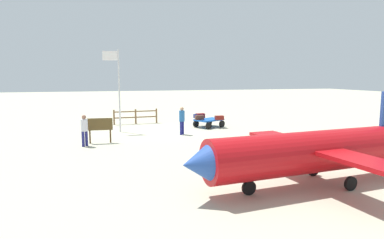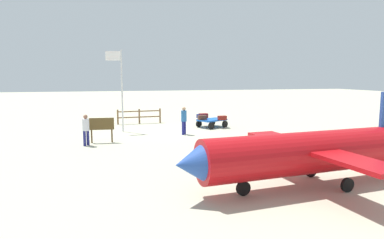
{
  "view_description": "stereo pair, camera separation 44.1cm",
  "coord_description": "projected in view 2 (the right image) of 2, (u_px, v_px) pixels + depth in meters",
  "views": [
    {
      "loc": [
        3.8,
        20.96,
        3.48
      ],
      "look_at": [
        -0.46,
        6.0,
        1.46
      ],
      "focal_mm": 31.1,
      "sensor_mm": 36.0,
      "label": 1
    },
    {
      "loc": [
        3.37,
        21.07,
        3.48
      ],
      "look_at": [
        -0.46,
        6.0,
        1.46
      ],
      "focal_mm": 31.1,
      "sensor_mm": 36.0,
      "label": 2
    }
  ],
  "objects": [
    {
      "name": "signboard",
      "position": [
        102.0,
        126.0,
        17.47
      ],
      "size": [
        1.3,
        0.16,
        1.32
      ],
      "color": "#4C3319",
      "rests_on": "ground"
    },
    {
      "name": "worker_trailing",
      "position": [
        86.0,
        128.0,
        16.68
      ],
      "size": [
        0.48,
        0.48,
        1.59
      ],
      "color": "navy",
      "rests_on": "ground"
    },
    {
      "name": "wooden_fence",
      "position": [
        139.0,
        115.0,
        24.6
      ],
      "size": [
        3.25,
        0.29,
        1.09
      ],
      "color": "brown",
      "rests_on": "ground"
    },
    {
      "name": "suitcase_olive",
      "position": [
        200.0,
        116.0,
        23.41
      ],
      "size": [
        0.52,
        0.39,
        0.27
      ],
      "color": "navy",
      "rests_on": "luggage_cart"
    },
    {
      "name": "suitcase_grey",
      "position": [
        203.0,
        116.0,
        23.45
      ],
      "size": [
        0.64,
        0.45,
        0.32
      ],
      "color": "maroon",
      "rests_on": "luggage_cart"
    },
    {
      "name": "flagpole",
      "position": [
        120.0,
        83.0,
        20.69
      ],
      "size": [
        1.0,
        0.1,
        5.12
      ],
      "color": "silver",
      "rests_on": "ground"
    },
    {
      "name": "worker_lead",
      "position": [
        184.0,
        119.0,
        19.9
      ],
      "size": [
        0.47,
        0.47,
        1.68
      ],
      "color": "navy",
      "rests_on": "ground"
    },
    {
      "name": "ground_plane",
      "position": [
        162.0,
        130.0,
        21.52
      ],
      "size": [
        120.0,
        120.0,
        0.0
      ],
      "primitive_type": "plane",
      "color": "#B2AF95"
    },
    {
      "name": "airplane_near",
      "position": [
        303.0,
        153.0,
        10.34
      ],
      "size": [
        8.23,
        6.08,
        2.97
      ],
      "color": "#B70F15",
      "rests_on": "ground"
    },
    {
      "name": "suitcase_maroon",
      "position": [
        202.0,
        117.0,
        22.54
      ],
      "size": [
        0.59,
        0.41,
        0.29
      ],
      "color": "#472B22",
      "rests_on": "luggage_cart"
    },
    {
      "name": "luggage_cart",
      "position": [
        212.0,
        121.0,
        22.81
      ],
      "size": [
        2.19,
        2.0,
        0.57
      ],
      "color": "blue",
      "rests_on": "ground"
    },
    {
      "name": "suitcase_navy",
      "position": [
        222.0,
        118.0,
        22.38
      ],
      "size": [
        0.57,
        0.34,
        0.28
      ],
      "color": "maroon",
      "rests_on": "luggage_cart"
    }
  ]
}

